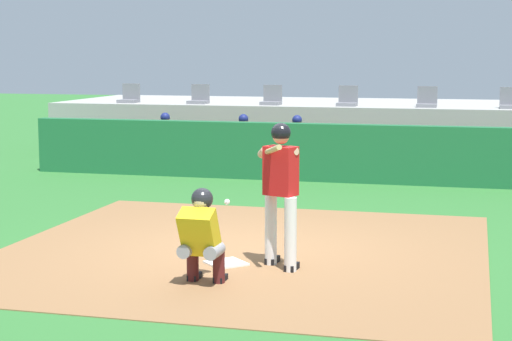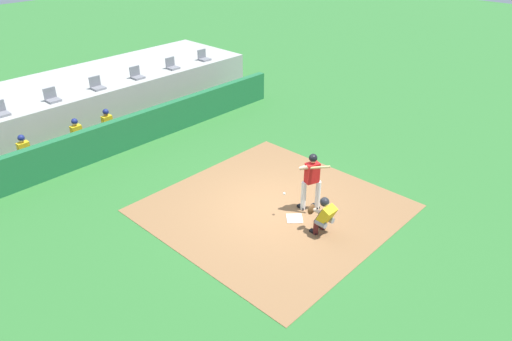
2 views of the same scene
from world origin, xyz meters
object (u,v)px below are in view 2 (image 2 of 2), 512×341
object	(u,v)px
dugout_player_0	(27,153)
dugout_player_1	(79,136)
dugout_player_2	(110,126)
home_plate	(295,218)
stadium_seat_2	(52,97)
stadium_seat_3	(97,85)
stadium_seat_6	(203,57)
stadium_seat_1	(0,111)
catcher_crouched	(323,214)
stadium_seat_5	(172,66)
stadium_seat_4	(137,75)
batter_at_plate	(311,178)

from	to	relation	value
dugout_player_0	dugout_player_1	distance (m)	1.85
dugout_player_2	home_plate	bearing A→B (deg)	-84.23
stadium_seat_2	stadium_seat_3	world-z (taller)	same
dugout_player_2	stadium_seat_2	size ratio (longest dim) A/B	2.71
stadium_seat_6	dugout_player_2	bearing A→B (deg)	-162.35
dugout_player_0	stadium_seat_1	size ratio (longest dim) A/B	2.71
dugout_player_0	dugout_player_1	xyz separation A→B (m)	(1.85, 0.00, 0.00)
dugout_player_2	stadium_seat_6	world-z (taller)	stadium_seat_6
stadium_seat_2	dugout_player_0	bearing A→B (deg)	-135.10
catcher_crouched	stadium_seat_5	world-z (taller)	stadium_seat_5
stadium_seat_2	stadium_seat_4	bearing A→B (deg)	0.00
dugout_player_1	stadium_seat_4	bearing A→B (deg)	27.54
catcher_crouched	dugout_player_1	world-z (taller)	dugout_player_1
stadium_seat_1	stadium_seat_5	xyz separation A→B (m)	(7.43, 0.00, 0.00)
catcher_crouched	stadium_seat_3	world-z (taller)	stadium_seat_3
dugout_player_2	stadium_seat_1	distance (m)	3.64
dugout_player_2	stadium_seat_5	xyz separation A→B (m)	(4.54, 2.03, 0.86)
stadium_seat_1	stadium_seat_4	world-z (taller)	same
batter_at_plate	stadium_seat_5	distance (m)	10.63
dugout_player_1	stadium_seat_3	world-z (taller)	stadium_seat_3
dugout_player_0	stadium_seat_6	bearing A→B (deg)	12.13
catcher_crouched	stadium_seat_5	xyz separation A→B (m)	(3.72, 11.13, 0.93)
batter_at_plate	stadium_seat_3	bearing A→B (deg)	93.89
batter_at_plate	stadium_seat_1	xyz separation A→B (m)	(-4.41, 10.17, 0.50)
catcher_crouched	stadium_seat_2	bearing A→B (deg)	99.47
stadium_seat_6	stadium_seat_4	bearing A→B (deg)	180.00
stadium_seat_5	stadium_seat_1	bearing A→B (deg)	180.00
batter_at_plate	dugout_player_1	world-z (taller)	batter_at_plate
dugout_player_2	stadium_seat_4	xyz separation A→B (m)	(2.68, 2.03, 0.86)
catcher_crouched	stadium_seat_3	size ratio (longest dim) A/B	3.45
stadium_seat_2	stadium_seat_4	xyz separation A→B (m)	(3.71, 0.00, 0.00)
stadium_seat_1	stadium_seat_2	world-z (taller)	same
batter_at_plate	catcher_crouched	bearing A→B (deg)	-126.09
stadium_seat_1	stadium_seat_5	size ratio (longest dim) A/B	1.00
dugout_player_1	dugout_player_2	world-z (taller)	same
catcher_crouched	stadium_seat_6	size ratio (longest dim) A/B	3.45
stadium_seat_5	batter_at_plate	bearing A→B (deg)	-106.55
stadium_seat_5	stadium_seat_6	bearing A→B (deg)	0.00
stadium_seat_2	stadium_seat_6	world-z (taller)	same
stadium_seat_4	stadium_seat_3	bearing A→B (deg)	180.00
stadium_seat_2	dugout_player_1	bearing A→B (deg)	-95.25
home_plate	stadium_seat_6	xyz separation A→B (m)	(5.57, 10.18, 1.51)
stadium_seat_3	stadium_seat_6	xyz separation A→B (m)	(5.57, 0.00, 0.00)
dugout_player_1	stadium_seat_5	bearing A→B (deg)	19.46
stadium_seat_6	home_plate	bearing A→B (deg)	-118.69
home_plate	batter_at_plate	size ratio (longest dim) A/B	0.24
dugout_player_1	stadium_seat_3	xyz separation A→B (m)	(2.04, 2.03, 0.86)
dugout_player_0	stadium_seat_2	xyz separation A→B (m)	(2.04, 2.03, 0.86)
batter_at_plate	stadium_seat_4	size ratio (longest dim) A/B	3.76
stadium_seat_3	stadium_seat_5	distance (m)	3.71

